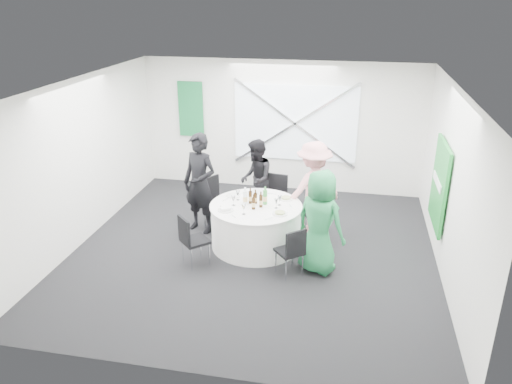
% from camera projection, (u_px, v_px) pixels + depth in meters
% --- Properties ---
extents(floor, '(6.00, 6.00, 0.00)m').
position_uv_depth(floor, '(254.00, 251.00, 8.48)').
color(floor, black).
rests_on(floor, ground).
extents(ceiling, '(6.00, 6.00, 0.00)m').
position_uv_depth(ceiling, '(253.00, 85.00, 7.42)').
color(ceiling, silver).
rests_on(ceiling, wall_back).
extents(wall_back, '(6.00, 0.00, 6.00)m').
position_uv_depth(wall_back, '(281.00, 127.00, 10.68)').
color(wall_back, white).
rests_on(wall_back, floor).
extents(wall_front, '(6.00, 0.00, 6.00)m').
position_uv_depth(wall_front, '(197.00, 269.00, 5.23)').
color(wall_front, white).
rests_on(wall_front, floor).
extents(wall_left, '(0.00, 6.00, 6.00)m').
position_uv_depth(wall_left, '(81.00, 162.00, 8.49)').
color(wall_left, white).
rests_on(wall_left, floor).
extents(wall_right, '(0.00, 6.00, 6.00)m').
position_uv_depth(wall_right, '(451.00, 187.00, 7.41)').
color(wall_right, white).
rests_on(wall_right, floor).
extents(window_panel, '(2.60, 0.03, 1.60)m').
position_uv_depth(window_panel, '(295.00, 123.00, 10.55)').
color(window_panel, white).
rests_on(window_panel, wall_back).
extents(window_brace_a, '(2.63, 0.05, 1.84)m').
position_uv_depth(window_brace_a, '(295.00, 124.00, 10.51)').
color(window_brace_a, silver).
rests_on(window_brace_a, window_panel).
extents(window_brace_b, '(2.63, 0.05, 1.84)m').
position_uv_depth(window_brace_b, '(295.00, 124.00, 10.51)').
color(window_brace_b, silver).
rests_on(window_brace_b, window_panel).
extents(green_banner, '(0.55, 0.04, 1.20)m').
position_uv_depth(green_banner, '(191.00, 109.00, 10.88)').
color(green_banner, '#166F3C').
rests_on(green_banner, wall_back).
extents(green_sign, '(0.05, 1.20, 1.40)m').
position_uv_depth(green_sign, '(439.00, 185.00, 8.04)').
color(green_sign, '#18882D').
rests_on(green_sign, wall_right).
extents(banquet_table, '(1.56, 1.56, 0.76)m').
position_uv_depth(banquet_table, '(256.00, 226.00, 8.52)').
color(banquet_table, white).
rests_on(banquet_table, floor).
extents(chair_back, '(0.47, 0.48, 0.91)m').
position_uv_depth(chair_back, '(275.00, 195.00, 9.39)').
color(chair_back, black).
rests_on(chair_back, floor).
extents(chair_back_left, '(0.61, 0.60, 0.96)m').
position_uv_depth(chair_back_left, '(215.00, 199.00, 9.14)').
color(chair_back_left, black).
rests_on(chair_back_left, floor).
extents(chair_back_right, '(0.54, 0.53, 0.86)m').
position_uv_depth(chair_back_right, '(321.00, 210.00, 8.81)').
color(chair_back_right, black).
rests_on(chair_back_right, floor).
extents(chair_front_right, '(0.52, 0.52, 0.82)m').
position_uv_depth(chair_front_right, '(292.00, 249.00, 7.55)').
color(chair_front_right, black).
rests_on(chair_front_right, floor).
extents(chair_front_left, '(0.55, 0.55, 0.86)m').
position_uv_depth(chair_front_left, '(191.00, 237.00, 7.85)').
color(chair_front_left, black).
rests_on(chair_front_left, floor).
extents(person_man_back_left, '(0.78, 0.64, 1.83)m').
position_uv_depth(person_man_back_left, '(200.00, 183.00, 8.89)').
color(person_man_back_left, black).
rests_on(person_man_back_left, floor).
extents(person_man_back, '(0.55, 0.81, 1.54)m').
position_uv_depth(person_man_back, '(256.00, 179.00, 9.49)').
color(person_man_back, black).
rests_on(person_man_back, floor).
extents(person_woman_pink, '(1.19, 1.09, 1.72)m').
position_uv_depth(person_woman_pink, '(313.00, 189.00, 8.81)').
color(person_woman_pink, pink).
rests_on(person_woman_pink, floor).
extents(person_woman_green, '(0.97, 0.85, 1.66)m').
position_uv_depth(person_woman_green, '(320.00, 222.00, 7.60)').
color(person_woman_green, '#227E46').
rests_on(person_woman_green, floor).
extents(plate_back, '(0.26, 0.26, 0.01)m').
position_uv_depth(plate_back, '(259.00, 192.00, 8.92)').
color(plate_back, silver).
rests_on(plate_back, banquet_table).
extents(plate_back_left, '(0.25, 0.25, 0.01)m').
position_uv_depth(plate_back_left, '(233.00, 196.00, 8.75)').
color(plate_back_left, silver).
rests_on(plate_back_left, banquet_table).
extents(plate_back_right, '(0.25, 0.25, 0.04)m').
position_uv_depth(plate_back_right, '(286.00, 198.00, 8.61)').
color(plate_back_right, silver).
rests_on(plate_back_right, banquet_table).
extents(plate_front_right, '(0.25, 0.25, 0.04)m').
position_uv_depth(plate_front_right, '(280.00, 213.00, 8.04)').
color(plate_front_right, silver).
rests_on(plate_front_right, banquet_table).
extents(plate_front_left, '(0.26, 0.26, 0.01)m').
position_uv_depth(plate_front_left, '(226.00, 210.00, 8.18)').
color(plate_front_left, silver).
rests_on(plate_front_left, banquet_table).
extents(napkin, '(0.19, 0.18, 0.04)m').
position_uv_depth(napkin, '(226.00, 209.00, 8.15)').
color(napkin, white).
rests_on(napkin, plate_front_left).
extents(beer_bottle_a, '(0.06, 0.06, 0.28)m').
position_uv_depth(beer_bottle_a, '(250.00, 197.00, 8.41)').
color(beer_bottle_a, '#361F09').
rests_on(beer_bottle_a, banquet_table).
extents(beer_bottle_b, '(0.06, 0.06, 0.25)m').
position_uv_depth(beer_bottle_b, '(255.00, 198.00, 8.41)').
color(beer_bottle_b, '#361F09').
rests_on(beer_bottle_b, banquet_table).
extents(beer_bottle_c, '(0.06, 0.06, 0.27)m').
position_uv_depth(beer_bottle_c, '(261.00, 201.00, 8.27)').
color(beer_bottle_c, '#361F09').
rests_on(beer_bottle_c, banquet_table).
extents(beer_bottle_d, '(0.06, 0.06, 0.26)m').
position_uv_depth(beer_bottle_d, '(253.00, 204.00, 8.19)').
color(beer_bottle_d, '#361F09').
rests_on(beer_bottle_d, banquet_table).
extents(green_water_bottle, '(0.08, 0.08, 0.31)m').
position_uv_depth(green_water_bottle, '(265.00, 197.00, 8.37)').
color(green_water_bottle, green).
rests_on(green_water_bottle, banquet_table).
extents(clear_water_bottle, '(0.08, 0.08, 0.30)m').
position_uv_depth(clear_water_bottle, '(245.00, 198.00, 8.37)').
color(clear_water_bottle, white).
rests_on(clear_water_bottle, banquet_table).
extents(wine_glass_a, '(0.07, 0.07, 0.17)m').
position_uv_depth(wine_glass_a, '(233.00, 198.00, 8.32)').
color(wine_glass_a, white).
rests_on(wine_glass_a, banquet_table).
extents(wine_glass_b, '(0.07, 0.07, 0.17)m').
position_uv_depth(wine_glass_b, '(244.00, 207.00, 7.99)').
color(wine_glass_b, white).
rests_on(wine_glass_b, banquet_table).
extents(wine_glass_c, '(0.07, 0.07, 0.17)m').
position_uv_depth(wine_glass_c, '(276.00, 201.00, 8.21)').
color(wine_glass_c, white).
rests_on(wine_glass_c, banquet_table).
extents(wine_glass_d, '(0.07, 0.07, 0.17)m').
position_uv_depth(wine_glass_d, '(238.00, 193.00, 8.54)').
color(wine_glass_d, white).
rests_on(wine_glass_d, banquet_table).
extents(wine_glass_e, '(0.07, 0.07, 0.17)m').
position_uv_depth(wine_glass_e, '(280.00, 198.00, 8.33)').
color(wine_glass_e, white).
rests_on(wine_glass_e, banquet_table).
extents(fork_a, '(0.15, 0.02, 0.01)m').
position_uv_depth(fork_a, '(272.00, 194.00, 8.84)').
color(fork_a, silver).
rests_on(fork_a, banquet_table).
extents(knife_a, '(0.15, 0.03, 0.01)m').
position_uv_depth(knife_a, '(256.00, 192.00, 8.91)').
color(knife_a, silver).
rests_on(knife_a, banquet_table).
extents(fork_b, '(0.08, 0.14, 0.01)m').
position_uv_depth(fork_b, '(290.00, 206.00, 8.35)').
color(fork_b, silver).
rests_on(fork_b, banquet_table).
extents(knife_b, '(0.09, 0.14, 0.01)m').
position_uv_depth(knife_b, '(282.00, 197.00, 8.70)').
color(knife_b, silver).
rests_on(knife_b, banquet_table).
extents(fork_c, '(0.10, 0.13, 0.01)m').
position_uv_depth(fork_c, '(242.00, 193.00, 8.85)').
color(fork_c, silver).
rests_on(fork_c, banquet_table).
extents(knife_c, '(0.08, 0.14, 0.01)m').
position_uv_depth(knife_c, '(225.00, 200.00, 8.58)').
color(knife_c, silver).
rests_on(knife_c, banquet_table).
extents(fork_d, '(0.11, 0.12, 0.01)m').
position_uv_depth(fork_d, '(269.00, 219.00, 7.87)').
color(fork_d, silver).
rests_on(fork_d, banquet_table).
extents(knife_d, '(0.11, 0.12, 0.01)m').
position_uv_depth(knife_d, '(285.00, 214.00, 8.06)').
color(knife_d, silver).
rests_on(knife_d, banquet_table).
extents(fork_e, '(0.11, 0.13, 0.01)m').
position_uv_depth(fork_e, '(222.00, 207.00, 8.28)').
color(fork_e, silver).
rests_on(fork_e, banquet_table).
extents(knife_e, '(0.12, 0.12, 0.01)m').
position_uv_depth(knife_e, '(234.00, 216.00, 7.96)').
color(knife_e, silver).
rests_on(knife_e, banquet_table).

